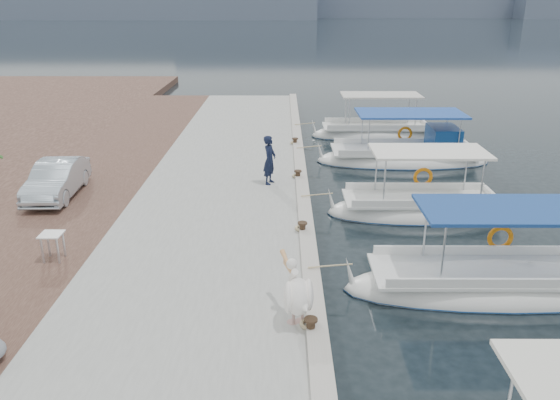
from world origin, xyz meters
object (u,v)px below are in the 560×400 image
object	(u,v)px
fishing_caique_b	(499,287)
fishing_caique_c	(419,211)
fishing_caique_e	(375,135)
parked_car	(57,179)
fisherman	(270,160)
fishing_caique_d	(405,158)
pelican	(298,294)

from	to	relation	value
fishing_caique_b	fishing_caique_c	bearing A→B (deg)	98.59
fishing_caique_e	parked_car	distance (m)	16.40
fishing_caique_c	fishing_caique_e	distance (m)	10.92
fishing_caique_c	fisherman	xyz separation A→B (m)	(-5.08, 1.77, 1.26)
fishing_caique_c	fishing_caique_d	xyz separation A→B (m)	(0.83, 6.23, 0.06)
pelican	fisherman	size ratio (longest dim) A/B	0.92
fishing_caique_d	fishing_caique_e	world-z (taller)	same
fishing_caique_b	fishing_caique_d	bearing A→B (deg)	89.74
fishing_caique_c	parked_car	distance (m)	12.32
fishing_caique_e	parked_car	size ratio (longest dim) A/B	1.84
fishing_caique_c	fishing_caique_e	xyz separation A→B (m)	(0.26, 10.92, -0.00)
fishing_caique_e	fisherman	xyz separation A→B (m)	(-5.34, -9.15, 1.26)
fishing_caique_c	parked_car	world-z (taller)	fishing_caique_c
pelican	fisherman	bearing A→B (deg)	94.93
pelican	parked_car	size ratio (longest dim) A/B	0.45
fisherman	parked_car	xyz separation A→B (m)	(-7.19, -1.37, -0.29)
fishing_caique_c	fisherman	bearing A→B (deg)	160.81
fishing_caique_b	fishing_caique_c	distance (m)	5.20
fishing_caique_b	parked_car	distance (m)	14.21
fishing_caique_e	fisherman	size ratio (longest dim) A/B	3.78
fisherman	parked_car	size ratio (longest dim) A/B	0.49
fishing_caique_b	pelican	distance (m)	5.61
fishing_caique_d	pelican	xyz separation A→B (m)	(-5.13, -13.53, 0.97)
fishing_caique_e	parked_car	bearing A→B (deg)	-139.98
fishing_caique_d	pelican	bearing A→B (deg)	-110.76
fishing_caique_b	fishing_caique_e	bearing A→B (deg)	91.85
pelican	fisherman	world-z (taller)	fisherman
fisherman	fishing_caique_e	bearing A→B (deg)	-11.11
fishing_caique_e	parked_car	xyz separation A→B (m)	(-12.53, -10.52, 0.98)
fishing_caique_b	fishing_caique_c	xyz separation A→B (m)	(-0.78, 5.14, 0.00)
fishing_caique_d	fishing_caique_c	bearing A→B (deg)	-97.58
fishing_caique_b	pelican	xyz separation A→B (m)	(-5.08, -2.15, 1.03)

